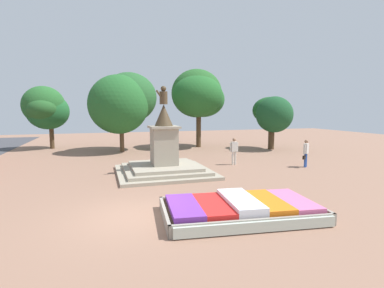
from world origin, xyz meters
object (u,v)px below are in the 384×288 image
(flower_planter, at_px, (241,209))
(pedestrian_near_planter, at_px, (234,149))
(statue_monument, at_px, (164,158))
(pedestrian_with_handbag, at_px, (306,152))

(flower_planter, relative_size, pedestrian_near_planter, 3.13)
(statue_monument, distance_m, pedestrian_near_planter, 5.04)
(pedestrian_with_handbag, relative_size, pedestrian_near_planter, 0.98)
(statue_monument, bearing_deg, flower_planter, -82.00)
(flower_planter, relative_size, statue_monument, 1.06)
(flower_planter, distance_m, pedestrian_near_planter, 9.57)
(flower_planter, xyz_separation_m, statue_monument, (-1.05, 7.46, 0.61))
(pedestrian_near_planter, bearing_deg, statue_monument, -165.29)
(flower_planter, height_order, pedestrian_with_handbag, pedestrian_with_handbag)
(pedestrian_near_planter, bearing_deg, flower_planter, -113.62)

